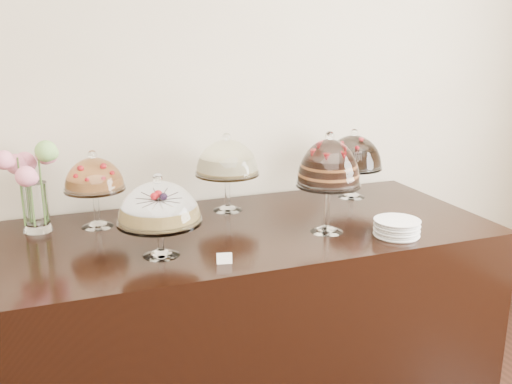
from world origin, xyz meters
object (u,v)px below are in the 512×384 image
object	(u,v)px
display_counter	(252,314)
cake_stand_cheesecake	(227,160)
plate_stack	(397,228)
cake_stand_dark_choco	(353,154)
cake_stand_choco_layer	(329,167)
cake_stand_fruit_tart	(94,178)
flower_vase	(33,177)
cake_stand_sugar_sponge	(159,206)

from	to	relation	value
display_counter	cake_stand_cheesecake	xyz separation A→B (m)	(-0.03, 0.28, 0.71)
plate_stack	display_counter	bearing A→B (deg)	148.72
plate_stack	cake_stand_dark_choco	bearing A→B (deg)	78.57
cake_stand_dark_choco	cake_stand_choco_layer	bearing A→B (deg)	-130.39
cake_stand_choco_layer	plate_stack	distance (m)	0.41
display_counter	cake_stand_fruit_tart	bearing A→B (deg)	158.91
flower_vase	cake_stand_cheesecake	bearing A→B (deg)	0.12
flower_vase	cake_stand_dark_choco	bearing A→B (deg)	-0.19
display_counter	cake_stand_cheesecake	distance (m)	0.76
display_counter	flower_vase	world-z (taller)	flower_vase
cake_stand_sugar_sponge	flower_vase	distance (m)	0.67
cake_stand_fruit_tart	plate_stack	size ratio (longest dim) A/B	1.82
cake_stand_sugar_sponge	plate_stack	size ratio (longest dim) A/B	1.73
cake_stand_cheesecake	flower_vase	xyz separation A→B (m)	(-0.90, -0.00, -0.00)
cake_stand_dark_choco	plate_stack	xyz separation A→B (m)	(-0.12, -0.62, -0.20)
cake_stand_choco_layer	cake_stand_cheesecake	xyz separation A→B (m)	(-0.32, 0.46, -0.04)
display_counter	cake_stand_dark_choco	bearing A→B (deg)	22.18
cake_stand_sugar_sponge	cake_stand_dark_choco	xyz separation A→B (m)	(1.15, 0.48, 0.03)
cake_stand_choco_layer	cake_stand_fruit_tart	xyz separation A→B (m)	(-0.96, 0.44, -0.07)
flower_vase	cake_stand_fruit_tart	bearing A→B (deg)	-5.43
cake_stand_dark_choco	flower_vase	xyz separation A→B (m)	(-1.61, 0.01, 0.02)
display_counter	cake_stand_sugar_sponge	distance (m)	0.83
cake_stand_sugar_sponge	cake_stand_cheesecake	distance (m)	0.66
cake_stand_dark_choco	cake_stand_fruit_tart	size ratio (longest dim) A/B	1.04
cake_stand_dark_choco	flower_vase	distance (m)	1.61
display_counter	cake_stand_fruit_tart	xyz separation A→B (m)	(-0.67, 0.26, 0.68)
cake_stand_fruit_tart	flower_vase	size ratio (longest dim) A/B	0.84
display_counter	cake_stand_fruit_tart	world-z (taller)	cake_stand_fruit_tart
display_counter	cake_stand_sugar_sponge	size ratio (longest dim) A/B	6.44
cake_stand_cheesecake	cake_stand_dark_choco	world-z (taller)	cake_stand_cheesecake
cake_stand_fruit_tart	cake_stand_sugar_sponge	bearing A→B (deg)	-65.98
cake_stand_fruit_tart	plate_stack	xyz separation A→B (m)	(1.23, -0.60, -0.19)
cake_stand_cheesecake	plate_stack	distance (m)	0.88
display_counter	cake_stand_cheesecake	bearing A→B (deg)	95.57
cake_stand_sugar_sponge	cake_stand_cheesecake	size ratio (longest dim) A/B	0.86
display_counter	cake_stand_cheesecake	world-z (taller)	cake_stand_cheesecake
display_counter	cake_stand_choco_layer	bearing A→B (deg)	-31.57
cake_stand_cheesecake	plate_stack	world-z (taller)	cake_stand_cheesecake
cake_stand_dark_choco	flower_vase	world-z (taller)	flower_vase
cake_stand_sugar_sponge	flower_vase	size ratio (longest dim) A/B	0.80
cake_stand_fruit_tart	flower_vase	distance (m)	0.26
cake_stand_sugar_sponge	cake_stand_cheesecake	world-z (taller)	cake_stand_cheesecake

